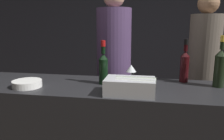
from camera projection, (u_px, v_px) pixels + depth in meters
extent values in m
cube|color=black|center=(135.00, 28.00, 3.97)|extent=(6.40, 0.06, 2.80)
cube|color=#B7BABF|center=(130.00, 87.00, 1.47)|extent=(0.33, 0.21, 0.11)
cylinder|color=#B2B7AD|center=(134.00, 84.00, 1.43)|extent=(0.26, 0.08, 0.06)
cylinder|color=#9EA899|center=(136.00, 82.00, 1.49)|extent=(0.28, 0.08, 0.07)
cylinder|color=white|center=(27.00, 84.00, 1.65)|extent=(0.22, 0.22, 0.05)
cylinder|color=gray|center=(27.00, 81.00, 1.65)|extent=(0.18, 0.18, 0.01)
cylinder|color=silver|center=(131.00, 79.00, 1.88)|extent=(0.08, 0.08, 0.00)
cylinder|color=silver|center=(131.00, 75.00, 1.88)|extent=(0.01, 0.01, 0.06)
cone|color=silver|center=(131.00, 68.00, 1.86)|extent=(0.09, 0.09, 0.06)
cylinder|color=black|center=(184.00, 69.00, 1.79)|extent=(0.07, 0.07, 0.21)
cone|color=black|center=(185.00, 54.00, 1.76)|extent=(0.07, 0.07, 0.04)
cylinder|color=black|center=(186.00, 45.00, 1.75)|extent=(0.03, 0.03, 0.10)
cylinder|color=black|center=(186.00, 42.00, 1.74)|extent=(0.04, 0.04, 0.04)
cylinder|color=black|center=(219.00, 72.00, 1.64)|extent=(0.08, 0.08, 0.24)
cone|color=black|center=(221.00, 53.00, 1.61)|extent=(0.08, 0.08, 0.05)
cylinder|color=black|center=(222.00, 42.00, 1.59)|extent=(0.03, 0.03, 0.10)
cylinder|color=gold|center=(223.00, 38.00, 1.59)|extent=(0.03, 0.03, 0.05)
cylinder|color=black|center=(103.00, 72.00, 1.73)|extent=(0.07, 0.07, 0.20)
cone|color=black|center=(103.00, 56.00, 1.70)|extent=(0.07, 0.07, 0.04)
cylinder|color=black|center=(103.00, 47.00, 1.69)|extent=(0.03, 0.03, 0.10)
cylinder|color=maroon|center=(103.00, 43.00, 1.68)|extent=(0.04, 0.04, 0.05)
cube|color=black|center=(114.00, 122.00, 2.37)|extent=(0.26, 0.19, 0.85)
cylinder|color=#473356|center=(114.00, 47.00, 2.21)|extent=(0.35, 0.35, 0.77)
cube|color=black|center=(198.00, 121.00, 2.44)|extent=(0.24, 0.18, 0.82)
cylinder|color=#60564C|center=(204.00, 51.00, 2.28)|extent=(0.32, 0.32, 0.75)
sphere|color=#997051|center=(208.00, 3.00, 2.18)|extent=(0.21, 0.21, 0.21)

